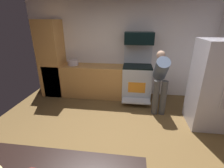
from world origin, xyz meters
The scene contains 9 objects.
ground_plane centered at (0.00, 0.00, -0.01)m, with size 5.20×4.80×0.02m, color brown.
wall_back centered at (0.00, 2.34, 1.30)m, with size 5.20×0.12×2.60m, color silver.
lower_cabinet_run centered at (-0.90, 1.98, 0.45)m, with size 2.40×0.60×0.90m, color #C08747.
cabinet_column centered at (-1.90, 1.98, 1.05)m, with size 0.60×0.60×2.10m, color #C08747.
oven_range centered at (0.51, 1.97, 0.51)m, with size 0.76×0.95×1.49m.
microwave centered at (0.51, 2.06, 1.65)m, with size 0.74×0.38×0.31m, color black.
refrigerator centered at (2.03, 0.91, 0.88)m, with size 0.84×0.74×1.76m.
person_cook centered at (1.03, 1.33, 0.85)m, with size 0.31×0.66×1.42m.
stock_pot centered at (-1.29, 1.98, 0.97)m, with size 0.30×0.30×0.14m, color #BEB2BD.
Camera 1 is at (0.38, -2.25, 2.07)m, focal length 25.74 mm.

